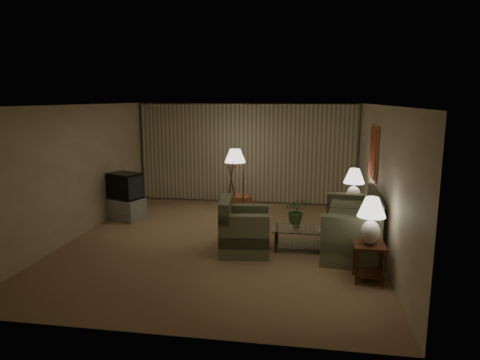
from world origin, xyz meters
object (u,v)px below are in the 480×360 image
(table_lamp_near, at_px, (371,217))
(crt_tv, at_px, (125,186))
(armchair, at_px, (244,231))
(tv_cabinet, at_px, (126,209))
(floor_lamp, at_px, (235,180))
(side_table_far, at_px, (352,213))
(side_table_near, at_px, (369,256))
(ottoman, at_px, (242,202))
(table_lamp_far, at_px, (354,183))
(vase, at_px, (296,224))
(coffee_table, at_px, (304,236))
(sofa, at_px, (351,228))

(table_lamp_near, distance_m, crt_tv, 5.87)
(armchair, height_order, tv_cabinet, armchair)
(floor_lamp, bearing_deg, side_table_far, -22.18)
(side_table_near, relative_size, ottoman, 1.11)
(table_lamp_far, xyz_separation_m, floor_lamp, (-2.75, 1.12, -0.22))
(side_table_far, distance_m, crt_tv, 5.22)
(armchair, distance_m, table_lamp_far, 2.75)
(vase, bearing_deg, coffee_table, -0.00)
(crt_tv, bearing_deg, floor_lamp, 45.33)
(sofa, bearing_deg, tv_cabinet, -99.41)
(coffee_table, xyz_separation_m, tv_cabinet, (-4.18, 1.45, -0.03))
(armchair, bearing_deg, side_table_near, -121.82)
(side_table_near, xyz_separation_m, table_lamp_near, (-0.00, 0.00, 0.64))
(armchair, bearing_deg, vase, -80.47)
(sofa, bearing_deg, floor_lamp, -126.78)
(sofa, distance_m, table_lamp_far, 1.40)
(armchair, height_order, crt_tv, crt_tv)
(table_lamp_far, height_order, ottoman, table_lamp_far)
(table_lamp_near, bearing_deg, sofa, 96.34)
(ottoman, bearing_deg, floor_lamp, -108.58)
(side_table_far, relative_size, table_lamp_far, 0.78)
(side_table_far, xyz_separation_m, tv_cabinet, (-5.20, 0.10, -0.15))
(armchair, relative_size, tv_cabinet, 1.18)
(side_table_near, distance_m, table_lamp_far, 2.68)
(sofa, distance_m, tv_cabinet, 5.23)
(side_table_far, bearing_deg, coffee_table, -127.00)
(vase, bearing_deg, sofa, 5.61)
(side_table_near, bearing_deg, armchair, 155.39)
(side_table_near, relative_size, table_lamp_far, 0.78)
(armchair, bearing_deg, table_lamp_near, -121.82)
(side_table_near, bearing_deg, table_lamp_far, 90.00)
(table_lamp_far, xyz_separation_m, tv_cabinet, (-5.20, 0.10, -0.80))
(sofa, distance_m, crt_tv, 5.24)
(tv_cabinet, relative_size, crt_tv, 1.17)
(armchair, relative_size, side_table_far, 1.96)
(side_table_near, distance_m, side_table_far, 2.60)
(ottoman, bearing_deg, table_lamp_far, -28.79)
(sofa, height_order, crt_tv, crt_tv)
(armchair, height_order, side_table_far, armchair)
(table_lamp_far, bearing_deg, table_lamp_near, -90.00)
(sofa, relative_size, tv_cabinet, 2.19)
(side_table_far, bearing_deg, side_table_near, -90.00)
(sofa, xyz_separation_m, vase, (-1.02, -0.10, 0.05))
(ottoman, bearing_deg, tv_cabinet, -152.24)
(table_lamp_far, bearing_deg, floor_lamp, 157.82)
(table_lamp_far, distance_m, vase, 1.87)
(tv_cabinet, relative_size, floor_lamp, 0.63)
(coffee_table, height_order, tv_cabinet, tv_cabinet)
(armchair, height_order, vase, armchair)
(crt_tv, bearing_deg, table_lamp_near, -4.71)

